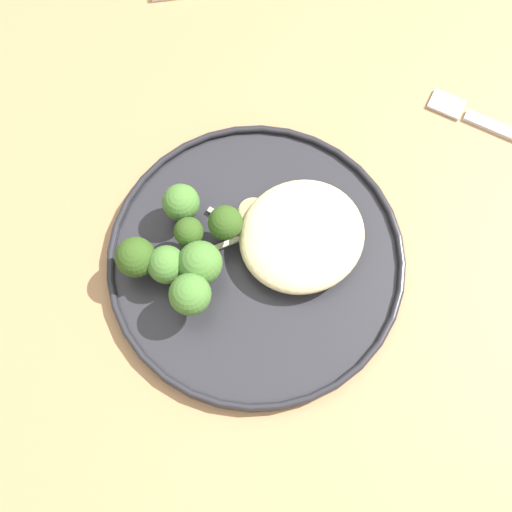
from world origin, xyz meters
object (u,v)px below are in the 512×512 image
(broccoli_floret_rear_charred, at_px, (181,203))
(broccoli_floret_small_sprig, at_px, (189,233))
(seared_scallop_tiny_bay, at_px, (253,213))
(seared_scallop_center_golden, at_px, (335,248))
(dinner_plate, at_px, (256,260))
(seared_scallop_half_hidden, at_px, (276,245))
(broccoli_floret_left_leaning, at_px, (136,258))
(broccoli_floret_beside_noodles, at_px, (200,264))
(seared_scallop_left_edge, at_px, (313,248))
(broccoli_floret_center_pile, at_px, (190,295))
(broccoli_floret_split_head, at_px, (225,223))
(dinner_fork, at_px, (506,130))
(broccoli_floret_near_rim, at_px, (167,265))

(broccoli_floret_rear_charred, xyz_separation_m, broccoli_floret_small_sprig, (0.01, 0.03, 0.00))
(seared_scallop_tiny_bay, relative_size, seared_scallop_center_golden, 0.96)
(dinner_plate, height_order, seared_scallop_half_hidden, seared_scallop_half_hidden)
(seared_scallop_center_golden, height_order, broccoli_floret_rear_charred, broccoli_floret_rear_charred)
(dinner_plate, relative_size, broccoli_floret_left_leaning, 5.52)
(dinner_plate, distance_m, broccoli_floret_beside_noodles, 0.06)
(seared_scallop_left_edge, relative_size, broccoli_floret_center_pile, 0.48)
(dinner_plate, distance_m, seared_scallop_half_hidden, 0.03)
(seared_scallop_tiny_bay, bearing_deg, seared_scallop_half_hidden, 92.86)
(broccoli_floret_center_pile, bearing_deg, broccoli_floret_small_sprig, -117.79)
(seared_scallop_half_hidden, bearing_deg, broccoli_floret_left_leaning, -22.85)
(seared_scallop_tiny_bay, relative_size, broccoli_floret_center_pile, 0.47)
(broccoli_floret_left_leaning, bearing_deg, broccoli_floret_rear_charred, -157.34)
(broccoli_floret_split_head, height_order, dinner_fork, broccoli_floret_split_head)
(seared_scallop_center_golden, distance_m, broccoli_floret_beside_noodles, 0.13)
(broccoli_floret_center_pile, distance_m, broccoli_floret_beside_noodles, 0.03)
(dinner_plate, relative_size, broccoli_floret_small_sprig, 5.75)
(seared_scallop_half_hidden, height_order, broccoli_floret_beside_noodles, broccoli_floret_beside_noodles)
(seared_scallop_tiny_bay, height_order, dinner_fork, seared_scallop_tiny_bay)
(seared_scallop_center_golden, bearing_deg, seared_scallop_tiny_bay, -55.96)
(dinner_plate, height_order, broccoli_floret_rear_charred, broccoli_floret_rear_charred)
(broccoli_floret_split_head, bearing_deg, broccoli_floret_beside_noodles, 28.44)
(seared_scallop_left_edge, height_order, broccoli_floret_beside_noodles, broccoli_floret_beside_noodles)
(broccoli_floret_center_pile, bearing_deg, broccoli_floret_left_leaning, -67.10)
(dinner_plate, distance_m, broccoli_floret_small_sprig, 0.07)
(broccoli_floret_small_sprig, relative_size, dinner_fork, 0.30)
(broccoli_floret_rear_charred, bearing_deg, broccoli_floret_near_rim, 48.50)
(broccoli_floret_near_rim, bearing_deg, dinner_plate, 159.56)
(broccoli_floret_split_head, distance_m, broccoli_floret_center_pile, 0.08)
(seared_scallop_left_edge, bearing_deg, broccoli_floret_small_sprig, -34.92)
(seared_scallop_center_golden, height_order, broccoli_floret_split_head, broccoli_floret_split_head)
(seared_scallop_half_hidden, bearing_deg, seared_scallop_tiny_bay, -87.14)
(broccoli_floret_near_rim, distance_m, broccoli_floret_left_leaning, 0.03)
(dinner_plate, bearing_deg, broccoli_floret_beside_noodles, -14.72)
(broccoli_floret_small_sprig, distance_m, dinner_fork, 0.35)
(seared_scallop_center_golden, bearing_deg, dinner_plate, -25.60)
(seared_scallop_center_golden, bearing_deg, broccoli_floret_small_sprig, -34.41)
(broccoli_floret_split_head, distance_m, dinner_fork, 0.32)
(dinner_fork, bearing_deg, dinner_plate, -2.35)
(seared_scallop_left_edge, distance_m, broccoli_floret_left_leaning, 0.17)
(broccoli_floret_center_pile, bearing_deg, broccoli_floret_rear_charred, -113.67)
(dinner_fork, bearing_deg, seared_scallop_half_hidden, -2.30)
(broccoli_floret_near_rim, xyz_separation_m, broccoli_floret_small_sprig, (-0.03, -0.02, 0.00))
(seared_scallop_half_hidden, relative_size, broccoli_floret_beside_noodles, 0.63)
(seared_scallop_tiny_bay, relative_size, broccoli_floret_small_sprig, 0.57)
(dinner_plate, height_order, seared_scallop_left_edge, seared_scallop_left_edge)
(broccoli_floret_rear_charred, bearing_deg, seared_scallop_left_edge, 131.85)
(dinner_plate, height_order, broccoli_floret_small_sprig, broccoli_floret_small_sprig)
(broccoli_floret_near_rim, distance_m, broccoli_floret_small_sprig, 0.04)
(broccoli_floret_beside_noodles, bearing_deg, broccoli_floret_near_rim, -30.34)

